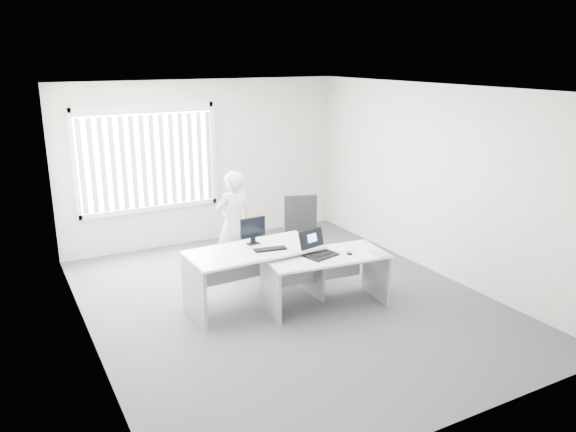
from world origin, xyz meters
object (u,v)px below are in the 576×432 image
desk_near (325,269)px  office_chair (302,251)px  desk_far (254,265)px  laptop (321,244)px  monitor (253,231)px  person (233,224)px

desk_near → office_chair: office_chair is taller
desk_far → laptop: laptop is taller
laptop → monitor: (-0.66, 0.65, 0.10)m
office_chair → monitor: size_ratio=3.27×
desk_near → monitor: bearing=144.6°
office_chair → person: bearing=170.7°
desk_far → person: 1.17m
desk_near → monitor: monitor is taller
desk_far → monitor: (0.07, 0.19, 0.40)m
desk_near → laptop: 0.36m
office_chair → desk_far: bearing=-130.4°
monitor → desk_near: bearing=-44.7°
desk_near → desk_far: (-0.80, 0.46, 0.05)m
office_chair → laptop: size_ratio=2.95×
desk_far → office_chair: size_ratio=1.48×
desk_far → person: bearing=78.3°
monitor → office_chair: bearing=21.1°
office_chair → laptop: 1.26m
desk_far → office_chair: office_chair is taller
office_chair → desk_near: bearing=-85.8°
desk_far → laptop: 0.91m
desk_near → laptop: laptop is taller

